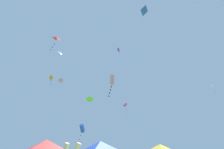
# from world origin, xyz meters

# --- Properties ---
(canopy_tent_blue) EXTENTS (3.59, 3.59, 3.84)m
(canopy_tent_blue) POSITION_xyz_m (-3.74, 13.27, 3.27)
(canopy_tent_blue) COLOR #9E9EA3
(canopy_tent_blue) RESTS_ON ground
(canopy_tent_red) EXTENTS (3.10, 3.10, 3.32)m
(canopy_tent_red) POSITION_xyz_m (-6.77, 7.69, 2.82)
(canopy_tent_red) COLOR #9E9EA3
(canopy_tent_red) RESTS_ON ground
(kite_red_diamond) EXTENTS (1.48, 1.46, 3.34)m
(kite_red_diamond) POSITION_xyz_m (-11.47, 12.97, 19.27)
(kite_red_diamond) COLOR red
(kite_purple_diamond) EXTENTS (0.71, 0.78, 1.95)m
(kite_purple_diamond) POSITION_xyz_m (-2.47, 23.44, 24.11)
(kite_purple_diamond) COLOR purple
(kite_pink_delta) EXTENTS (1.20, 1.09, 0.92)m
(kite_pink_delta) POSITION_xyz_m (-15.73, 24.49, 18.02)
(kite_pink_delta) COLOR pink
(kite_cyan_diamond) EXTENTS (1.11, 1.13, 1.05)m
(kite_cyan_diamond) POSITION_xyz_m (-14.51, 19.99, 22.13)
(kite_cyan_diamond) COLOR #2DB7CC
(kite_lime_delta) EXTENTS (1.75, 1.73, 0.71)m
(kite_lime_delta) POSITION_xyz_m (-8.52, 23.72, 12.89)
(kite_lime_delta) COLOR #75D138
(kite_blue_box) EXTENTS (0.82, 1.32, 3.07)m
(kite_blue_box) POSITION_xyz_m (-8.76, 21.54, 6.86)
(kite_blue_box) COLOR blue
(kite_magenta_diamond) EXTENTS (0.95, 1.00, 1.99)m
(kite_magenta_diamond) POSITION_xyz_m (15.55, 25.69, 14.86)
(kite_magenta_diamond) COLOR #D6389E
(kite_blue_diamond) EXTENTS (0.89, 1.01, 1.85)m
(kite_blue_diamond) POSITION_xyz_m (2.13, 8.26, 17.37)
(kite_blue_diamond) COLOR blue
(kite_magenta_box) EXTENTS (0.71, 0.93, 2.06)m
(kite_magenta_box) POSITION_xyz_m (-1.73, 25.62, 11.98)
(kite_magenta_box) COLOR #D6389E
(kite_pink_box) EXTENTS (0.83, 0.92, 3.11)m
(kite_pink_box) POSITION_xyz_m (-2.56, 13.84, 11.39)
(kite_pink_box) COLOR pink
(kite_orange_diamond) EXTENTS (0.63, 0.48, 1.87)m
(kite_orange_diamond) POSITION_xyz_m (-15.53, 20.36, 16.28)
(kite_orange_diamond) COLOR orange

